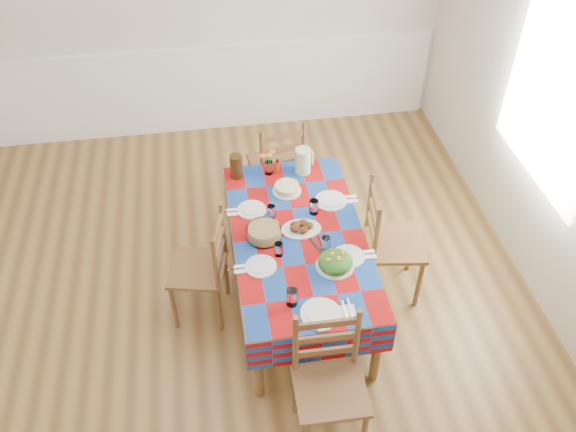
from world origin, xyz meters
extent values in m
cube|color=brown|center=(0.00, 0.00, -0.02)|extent=(4.50, 5.00, 0.04)
cube|color=beige|center=(0.00, 2.52, 1.35)|extent=(4.50, 0.04, 2.70)
cube|color=white|center=(0.00, 2.47, 0.90)|extent=(4.41, 0.06, 0.04)
cube|color=white|center=(0.00, 2.48, 0.45)|extent=(4.41, 0.03, 0.90)
plane|color=white|center=(2.23, 0.30, 1.50)|extent=(0.00, 1.40, 1.40)
cylinder|color=brown|center=(0.06, -0.73, 0.31)|extent=(0.06, 0.06, 0.62)
cylinder|color=brown|center=(0.83, -0.73, 0.31)|extent=(0.06, 0.06, 0.62)
cylinder|color=brown|center=(0.06, 0.83, 0.31)|extent=(0.06, 0.06, 0.62)
cylinder|color=brown|center=(0.83, 0.83, 0.31)|extent=(0.06, 0.06, 0.62)
cube|color=brown|center=(0.45, 0.05, 0.64)|extent=(0.88, 1.66, 0.04)
cube|color=#990D0E|center=(0.45, 0.05, 0.66)|extent=(0.91, 1.70, 0.01)
cube|color=#990D0E|center=(-0.01, 0.05, 0.53)|extent=(0.01, 1.70, 0.26)
cube|color=#990D0E|center=(0.90, 0.05, 0.53)|extent=(0.01, 1.70, 0.26)
cube|color=#990D0E|center=(0.45, -0.80, 0.53)|extent=(0.91, 0.01, 0.26)
cube|color=#990D0E|center=(0.45, 0.90, 0.53)|extent=(0.91, 0.01, 0.26)
cylinder|color=silver|center=(0.47, -0.66, 0.67)|extent=(0.25, 0.25, 0.01)
cylinder|color=silver|center=(0.47, -0.66, 0.68)|extent=(0.18, 0.18, 0.01)
cylinder|color=white|center=(0.31, -0.55, 0.73)|extent=(0.07, 0.07, 0.12)
cube|color=silver|center=(0.63, -0.66, 0.67)|extent=(0.09, 0.09, 0.01)
cube|color=silver|center=(0.62, -0.66, 0.67)|extent=(0.01, 0.16, 0.00)
cube|color=silver|center=(0.65, -0.66, 0.67)|extent=(0.01, 0.19, 0.00)
cylinder|color=silver|center=(0.15, -0.21, 0.67)|extent=(0.21, 0.21, 0.01)
cylinder|color=silver|center=(0.15, -0.21, 0.68)|extent=(0.15, 0.15, 0.00)
cylinder|color=white|center=(0.29, -0.12, 0.72)|extent=(0.06, 0.06, 0.10)
cube|color=silver|center=(0.01, -0.21, 0.67)|extent=(0.08, 0.08, 0.00)
cube|color=silver|center=(0.00, -0.21, 0.67)|extent=(0.13, 0.01, 0.00)
cube|color=silver|center=(0.03, -0.21, 0.67)|extent=(0.16, 0.01, 0.00)
cylinder|color=silver|center=(0.16, 0.36, 0.67)|extent=(0.21, 0.21, 0.01)
cylinder|color=silver|center=(0.16, 0.36, 0.68)|extent=(0.15, 0.15, 0.00)
cylinder|color=white|center=(0.29, 0.26, 0.72)|extent=(0.06, 0.06, 0.10)
cube|color=silver|center=(0.02, 0.36, 0.67)|extent=(0.08, 0.08, 0.00)
cube|color=silver|center=(0.00, 0.36, 0.67)|extent=(0.13, 0.01, 0.00)
cube|color=silver|center=(0.03, 0.36, 0.67)|extent=(0.16, 0.01, 0.00)
cylinder|color=silver|center=(0.74, -0.21, 0.67)|extent=(0.22, 0.22, 0.01)
cylinder|color=silver|center=(0.74, -0.21, 0.68)|extent=(0.15, 0.15, 0.00)
cylinder|color=white|center=(0.61, -0.12, 0.72)|extent=(0.06, 0.06, 0.11)
cube|color=silver|center=(0.89, -0.21, 0.67)|extent=(0.08, 0.08, 0.00)
cube|color=silver|center=(0.87, -0.21, 0.67)|extent=(0.14, 0.01, 0.00)
cube|color=silver|center=(0.91, -0.21, 0.67)|extent=(0.16, 0.01, 0.00)
cylinder|color=silver|center=(0.75, 0.36, 0.67)|extent=(0.24, 0.24, 0.01)
cylinder|color=silver|center=(0.75, 0.36, 0.68)|extent=(0.17, 0.17, 0.01)
cylinder|color=white|center=(0.60, 0.26, 0.72)|extent=(0.07, 0.07, 0.11)
cube|color=silver|center=(0.90, 0.36, 0.67)|extent=(0.09, 0.09, 0.01)
cube|color=silver|center=(0.89, 0.36, 0.67)|extent=(0.15, 0.01, 0.00)
cube|color=silver|center=(0.92, 0.36, 0.67)|extent=(0.18, 0.01, 0.00)
ellipsoid|color=silver|center=(0.48, 0.10, 0.67)|extent=(0.28, 0.20, 0.01)
ellipsoid|color=black|center=(0.53, 0.10, 0.70)|extent=(0.07, 0.06, 0.04)
ellipsoid|color=black|center=(0.50, 0.13, 0.70)|extent=(0.07, 0.06, 0.04)
ellipsoid|color=black|center=(0.44, 0.12, 0.70)|extent=(0.07, 0.06, 0.04)
ellipsoid|color=black|center=(0.43, 0.08, 0.70)|extent=(0.07, 0.06, 0.04)
ellipsoid|color=black|center=(0.48, 0.06, 0.70)|extent=(0.07, 0.06, 0.04)
cylinder|color=silver|center=(0.64, -0.28, 0.67)|extent=(0.25, 0.25, 0.01)
ellipsoid|color=#154411|center=(0.64, -0.28, 0.71)|extent=(0.23, 0.23, 0.10)
cube|color=orange|center=(0.59, -0.31, 0.76)|extent=(0.03, 0.02, 0.01)
cube|color=orange|center=(0.62, -0.26, 0.76)|extent=(0.04, 0.04, 0.01)
cube|color=orange|center=(0.65, -0.31, 0.76)|extent=(0.03, 0.03, 0.01)
cube|color=orange|center=(0.69, -0.26, 0.76)|extent=(0.03, 0.04, 0.01)
cylinder|color=white|center=(0.21, 0.07, 0.71)|extent=(0.24, 0.24, 0.09)
cylinder|color=#DBC774|center=(0.21, 0.07, 0.71)|extent=(0.22, 0.22, 0.07)
cylinder|color=silver|center=(0.44, 0.53, 0.67)|extent=(0.22, 0.22, 0.01)
cylinder|color=beige|center=(0.44, 0.53, 0.70)|extent=(0.18, 0.18, 0.05)
cube|color=black|center=(0.55, -0.07, 0.67)|extent=(0.11, 0.25, 0.01)
cube|color=black|center=(0.60, -0.06, 0.67)|extent=(0.05, 0.26, 0.01)
cylinder|color=white|center=(0.34, 0.77, 0.72)|extent=(0.06, 0.06, 0.11)
cylinder|color=#316A23|center=(0.32, 0.77, 0.76)|extent=(0.01, 0.01, 0.15)
ellipsoid|color=orange|center=(0.29, 0.77, 0.84)|extent=(0.05, 0.05, 0.02)
cylinder|color=#316A23|center=(0.35, 0.78, 0.76)|extent=(0.01, 0.01, 0.15)
ellipsoid|color=orange|center=(0.37, 0.79, 0.85)|extent=(0.05, 0.05, 0.02)
cylinder|color=#316A23|center=(0.34, 0.76, 0.76)|extent=(0.01, 0.01, 0.15)
ellipsoid|color=orange|center=(0.34, 0.74, 0.86)|extent=(0.05, 0.05, 0.02)
cylinder|color=red|center=(0.41, 0.77, 0.73)|extent=(0.03, 0.03, 0.12)
cylinder|color=#BBE3A0|center=(0.60, 0.75, 0.77)|extent=(0.12, 0.12, 0.21)
cylinder|color=#311F0A|center=(0.09, 0.77, 0.76)|extent=(0.10, 0.10, 0.19)
cube|color=silver|center=(0.46, -0.78, 0.67)|extent=(0.07, 0.02, 0.02)
cylinder|color=brown|center=(0.27, -0.89, 0.22)|extent=(0.04, 0.04, 0.45)
cylinder|color=brown|center=(0.63, -0.90, 0.22)|extent=(0.04, 0.04, 0.45)
cube|color=brown|center=(0.45, -1.07, 0.46)|extent=(0.43, 0.41, 0.03)
cylinder|color=brown|center=(0.27, -0.88, 0.70)|extent=(0.04, 0.04, 0.50)
cylinder|color=brown|center=(0.63, -0.89, 0.70)|extent=(0.04, 0.04, 0.50)
cube|color=brown|center=(0.45, -0.89, 0.60)|extent=(0.36, 0.03, 0.05)
cube|color=brown|center=(0.45, -0.89, 0.73)|extent=(0.36, 0.03, 0.05)
cube|color=brown|center=(0.45, -0.89, 0.86)|extent=(0.36, 0.03, 0.05)
cylinder|color=brown|center=(0.59, 1.36, 0.22)|extent=(0.04, 0.04, 0.45)
cylinder|color=brown|center=(0.24, 1.29, 0.22)|extent=(0.04, 0.04, 0.45)
cylinder|color=brown|center=(0.66, 1.03, 0.22)|extent=(0.04, 0.04, 0.45)
cylinder|color=brown|center=(0.31, 0.96, 0.22)|extent=(0.04, 0.04, 0.45)
cube|color=brown|center=(0.45, 1.16, 0.46)|extent=(0.49, 0.47, 0.03)
cylinder|color=brown|center=(0.66, 1.02, 0.69)|extent=(0.04, 0.04, 0.49)
cylinder|color=brown|center=(0.31, 0.95, 0.69)|extent=(0.04, 0.04, 0.49)
cube|color=brown|center=(0.48, 0.98, 0.59)|extent=(0.35, 0.09, 0.05)
cube|color=brown|center=(0.48, 0.98, 0.72)|extent=(0.35, 0.09, 0.05)
cube|color=brown|center=(0.48, 0.98, 0.85)|extent=(0.35, 0.09, 0.05)
cylinder|color=brown|center=(-0.39, 0.25, 0.22)|extent=(0.03, 0.03, 0.43)
cylinder|color=brown|center=(-0.47, -0.09, 0.22)|extent=(0.03, 0.03, 0.43)
cylinder|color=brown|center=(-0.07, 0.18, 0.22)|extent=(0.03, 0.03, 0.43)
cylinder|color=brown|center=(-0.15, -0.16, 0.22)|extent=(0.03, 0.03, 0.43)
cube|color=brown|center=(-0.27, 0.05, 0.44)|extent=(0.46, 0.48, 0.03)
cylinder|color=brown|center=(-0.06, 0.18, 0.67)|extent=(0.03, 0.03, 0.48)
cylinder|color=brown|center=(-0.14, -0.16, 0.67)|extent=(0.03, 0.03, 0.48)
cube|color=brown|center=(-0.10, 0.01, 0.57)|extent=(0.09, 0.34, 0.05)
cube|color=brown|center=(-0.10, 0.01, 0.70)|extent=(0.09, 0.34, 0.05)
cube|color=brown|center=(-0.10, 0.01, 0.82)|extent=(0.09, 0.34, 0.05)
cylinder|color=brown|center=(1.31, -0.16, 0.23)|extent=(0.04, 0.04, 0.46)
cylinder|color=brown|center=(1.37, 0.21, 0.23)|extent=(0.04, 0.04, 0.46)
cylinder|color=brown|center=(0.97, -0.11, 0.23)|extent=(0.04, 0.04, 0.46)
cylinder|color=brown|center=(1.02, 0.25, 0.23)|extent=(0.04, 0.04, 0.46)
cube|color=brown|center=(1.17, 0.05, 0.48)|extent=(0.47, 0.48, 0.03)
cylinder|color=brown|center=(0.96, -0.11, 0.72)|extent=(0.04, 0.04, 0.51)
cylinder|color=brown|center=(1.01, 0.26, 0.72)|extent=(0.04, 0.04, 0.51)
cube|color=brown|center=(0.98, 0.07, 0.62)|extent=(0.07, 0.37, 0.05)
cube|color=brown|center=(0.98, 0.07, 0.75)|extent=(0.07, 0.37, 0.05)
cube|color=brown|center=(0.98, 0.07, 0.88)|extent=(0.07, 0.37, 0.05)
camera|label=1|loc=(-0.10, -2.95, 3.59)|focal=38.00mm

